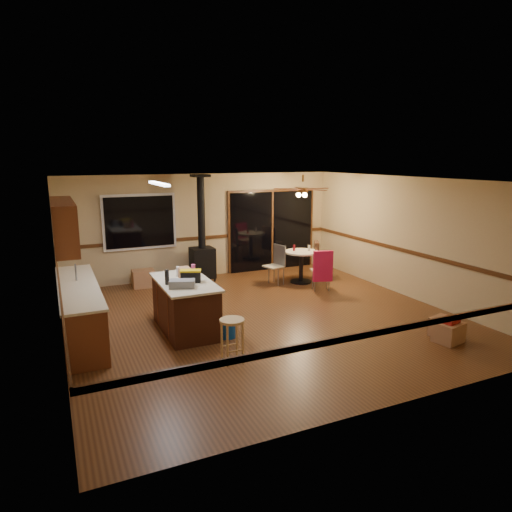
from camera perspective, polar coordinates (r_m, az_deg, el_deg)
floor at (r=8.77m, az=0.82°, el=-7.75°), size 7.00×7.00×0.00m
ceiling at (r=8.25m, az=0.87°, el=9.48°), size 7.00×7.00×0.00m
wall_back at (r=11.63m, az=-6.55°, el=3.77°), size 7.00×0.00×7.00m
wall_front at (r=5.56m, az=16.53°, el=-6.07°), size 7.00×0.00×7.00m
wall_left at (r=7.64m, az=-23.64°, el=-1.64°), size 0.00×7.00×7.00m
wall_right at (r=10.38m, az=18.62°, el=2.19°), size 0.00×7.00×7.00m
chair_rail at (r=8.48m, az=0.84°, el=-1.38°), size 7.00×7.00×0.08m
window at (r=11.17m, az=-14.35°, el=4.16°), size 1.72×0.10×1.32m
sliding_door at (r=12.33m, az=1.99°, el=3.15°), size 2.52×0.10×2.10m
lower_cabinets at (r=8.36m, az=-21.14°, el=-6.50°), size 0.60×3.00×0.86m
countertop at (r=8.23m, az=-21.39°, el=-3.53°), size 0.64×3.04×0.04m
upper_cabinets at (r=8.22m, az=-22.89°, el=3.61°), size 0.35×2.00×0.80m
kitchen_island at (r=8.13m, az=-8.84°, el=-6.15°), size 0.88×1.68×0.90m
wood_stove at (r=11.24m, az=-6.74°, el=0.52°), size 0.55×0.50×2.52m
ceiling_fan at (r=10.85m, az=5.86°, el=8.04°), size 0.24×0.24×0.55m
fluorescent_strip at (r=7.95m, az=-12.04°, el=8.83°), size 0.10×1.20×0.04m
toolbox_grey at (r=7.60m, az=-9.22°, el=-3.44°), size 0.47×0.36×0.13m
toolbox_black at (r=7.89m, az=-8.16°, el=-2.59°), size 0.38×0.28×0.19m
toolbox_yellow_lid at (r=7.87m, az=-8.18°, el=-1.83°), size 0.39×0.29×0.03m
box_on_island at (r=8.21m, az=-8.95°, el=-2.06°), size 0.20×0.27×0.18m
bottle_dark at (r=7.81m, az=-11.07°, el=-2.61°), size 0.09×0.09×0.25m
bottle_pink at (r=8.25m, az=-7.84°, el=-1.80°), size 0.09×0.09×0.22m
bottle_white at (r=8.27m, az=-9.75°, el=-1.95°), size 0.08×0.08×0.19m
bar_stool at (r=6.89m, az=-3.00°, el=-10.53°), size 0.42×0.42×0.67m
blue_bucket at (r=7.87m, az=-3.66°, el=-9.11°), size 0.42×0.42×0.27m
dining_table at (r=11.10m, az=5.68°, el=-0.67°), size 0.82×0.82×0.78m
glass_red at (r=11.04m, az=4.78°, el=1.03°), size 0.06×0.06×0.15m
glass_cream at (r=11.08m, az=6.65°, el=1.00°), size 0.06×0.06×0.14m
chair_left at (r=10.92m, az=2.63°, el=-0.51°), size 0.49×0.49×0.51m
chair_near at (r=10.38m, az=8.32°, el=-1.25°), size 0.54×0.56×0.70m
chair_right at (r=11.47m, az=7.67°, el=0.06°), size 0.60×0.59×0.70m
box_under_window at (r=11.07m, az=-13.89°, el=-2.74°), size 0.52×0.42×0.41m
box_corner_a at (r=8.28m, az=22.94°, el=-8.76°), size 0.51×0.45×0.33m
box_corner_b at (r=8.51m, az=22.34°, el=-8.19°), size 0.47×0.43×0.32m
box_small_red at (r=8.21m, az=23.06°, el=-7.42°), size 0.32×0.28×0.07m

